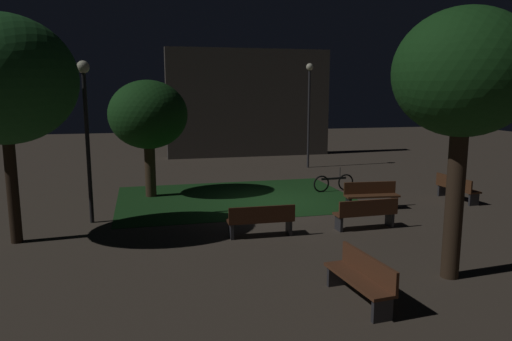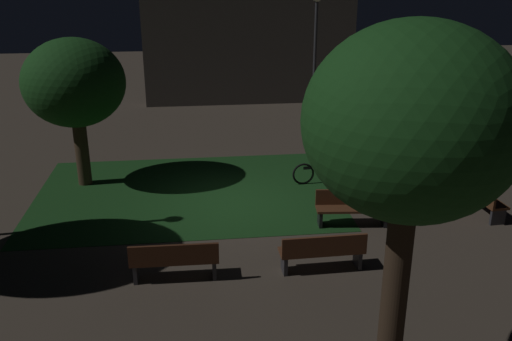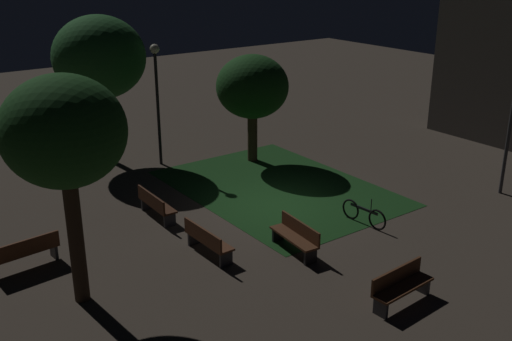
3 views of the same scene
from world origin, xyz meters
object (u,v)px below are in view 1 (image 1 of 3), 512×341
object	(u,v)px
bench_lawn_edge	(456,187)
bicycle	(334,183)
bench_corner	(371,194)
bench_path_side	(361,277)
bench_by_lamp	(261,220)
lamp_post_plaza_west	(86,115)
tree_left_canopy	(148,115)
lamp_post_path_center	(309,99)
tree_right_canopy	(3,80)
tree_back_right	(464,76)
bench_near_trees	(366,213)

from	to	relation	value
bench_lawn_edge	bicycle	size ratio (longest dim) A/B	1.06
bench_corner	bench_path_side	bearing A→B (deg)	-118.63
bench_by_lamp	lamp_post_plaza_west	bearing A→B (deg)	150.61
bench_path_side	tree_left_canopy	bearing A→B (deg)	109.72
lamp_post_plaza_west	lamp_post_path_center	world-z (taller)	lamp_post_path_center
tree_right_canopy	tree_back_right	distance (m)	10.56
tree_left_canopy	lamp_post_plaza_west	distance (m)	3.68
tree_left_canopy	tree_right_canopy	distance (m)	5.98
bench_corner	bicycle	world-z (taller)	bicycle
tree_right_canopy	lamp_post_plaza_west	distance (m)	2.47
bench_lawn_edge	tree_back_right	bearing A→B (deg)	-127.26
bench_near_trees	bench_lawn_edge	size ratio (longest dim) A/B	0.99
tree_right_canopy	tree_back_right	world-z (taller)	tree_right_canopy
bench_near_trees	tree_left_canopy	world-z (taller)	tree_left_canopy
tree_right_canopy	lamp_post_path_center	bearing A→B (deg)	40.03
bench_by_lamp	bench_lawn_edge	size ratio (longest dim) A/B	0.99
bench_path_side	tree_left_canopy	distance (m)	10.94
bench_near_trees	tree_back_right	xyz separation A→B (m)	(0.11, -3.62, 3.70)
tree_right_canopy	lamp_post_path_center	distance (m)	15.02
bench_near_trees	bench_corner	world-z (taller)	same
tree_right_canopy	tree_back_right	size ratio (longest dim) A/B	1.05
bench_path_side	tree_right_canopy	size ratio (longest dim) A/B	0.32
bench_corner	lamp_post_path_center	distance (m)	9.12
tree_right_canopy	lamp_post_path_center	size ratio (longest dim) A/B	1.10
bench_near_trees	tree_back_right	world-z (taller)	tree_back_right
bench_corner	tree_left_canopy	world-z (taller)	tree_left_canopy
lamp_post_plaza_west	bench_near_trees	bearing A→B (deg)	-18.58
bench_path_side	tree_left_canopy	size ratio (longest dim) A/B	0.43
bench_by_lamp	bench_path_side	xyz separation A→B (m)	(0.84, -4.26, 0.00)
lamp_post_path_center	bench_lawn_edge	bearing A→B (deg)	-72.46
bench_path_side	lamp_post_plaza_west	bearing A→B (deg)	128.31
bench_corner	tree_back_right	size ratio (longest dim) A/B	0.33
bench_path_side	tree_right_canopy	distance (m)	9.60
bench_by_lamp	bench_corner	xyz separation A→B (m)	(4.33, 2.15, 0.00)
bench_by_lamp	tree_back_right	bearing A→B (deg)	-48.63
bench_near_trees	bench_corner	distance (m)	2.49
bench_path_side	lamp_post_plaza_west	distance (m)	9.10
lamp_post_plaza_west	bicycle	xyz separation A→B (m)	(8.75, 2.41, -2.85)
bench_near_trees	lamp_post_plaza_west	bearing A→B (deg)	161.42
tree_right_canopy	bicycle	distance (m)	11.80
bench_near_trees	tree_back_right	size ratio (longest dim) A/B	0.33
bench_near_trees	lamp_post_path_center	xyz separation A→B (m)	(2.14, 10.71, 3.00)
bench_path_side	bench_near_trees	bearing A→B (deg)	62.26
tree_right_canopy	bicycle	xyz separation A→B (m)	(10.47, 3.91, -3.80)
bench_by_lamp	tree_left_canopy	size ratio (longest dim) A/B	0.42
bench_path_side	bench_by_lamp	bearing A→B (deg)	101.11
bench_lawn_edge	tree_left_canopy	size ratio (longest dim) A/B	0.43
bench_corner	tree_back_right	world-z (taller)	tree_back_right
bicycle	lamp_post_path_center	bearing A→B (deg)	79.94
tree_back_right	bicycle	size ratio (longest dim) A/B	3.21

